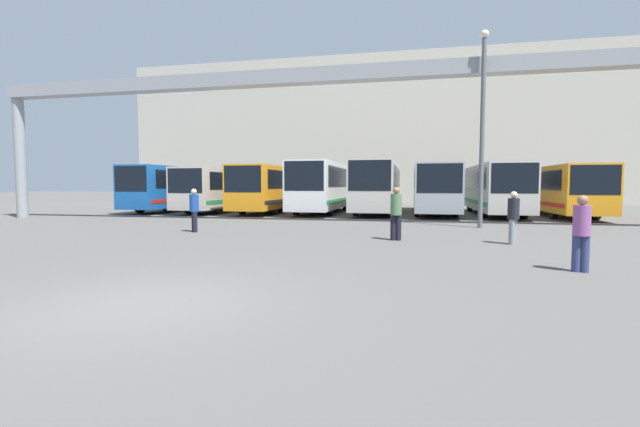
{
  "coord_description": "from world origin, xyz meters",
  "views": [
    {
      "loc": [
        4.15,
        -5.89,
        1.9
      ],
      "look_at": [
        -0.91,
        17.43,
        0.3
      ],
      "focal_mm": 24.0,
      "sensor_mm": 36.0,
      "label": 1
    }
  ],
  "objects_px": {
    "bus_slot_3": "(323,185)",
    "pedestrian_near_right": "(396,212)",
    "bus_slot_0": "(177,186)",
    "lamp_post": "(482,122)",
    "bus_slot_6": "(494,187)",
    "pedestrian_mid_right": "(513,216)",
    "bus_slot_1": "(223,187)",
    "bus_slot_2": "(274,186)",
    "bus_slot_7": "(556,188)",
    "bus_slot_4": "(378,184)",
    "pedestrian_near_left": "(194,209)",
    "bus_slot_5": "(434,186)",
    "pedestrian_near_center": "(581,231)"
  },
  "relations": [
    {
      "from": "pedestrian_near_left",
      "to": "pedestrian_near_right",
      "type": "bearing_deg",
      "value": 42.96
    },
    {
      "from": "bus_slot_7",
      "to": "lamp_post",
      "type": "relative_size",
      "value": 1.39
    },
    {
      "from": "bus_slot_6",
      "to": "pedestrian_mid_right",
      "type": "bearing_deg",
      "value": -97.58
    },
    {
      "from": "bus_slot_3",
      "to": "pedestrian_near_center",
      "type": "xyz_separation_m",
      "value": [
        9.59,
        -18.36,
        -1.03
      ]
    },
    {
      "from": "bus_slot_0",
      "to": "pedestrian_near_center",
      "type": "xyz_separation_m",
      "value": [
        20.62,
        -18.43,
        -0.93
      ]
    },
    {
      "from": "bus_slot_6",
      "to": "pedestrian_near_right",
      "type": "relative_size",
      "value": 6.07
    },
    {
      "from": "bus_slot_4",
      "to": "bus_slot_2",
      "type": "bearing_deg",
      "value": -176.45
    },
    {
      "from": "bus_slot_1",
      "to": "pedestrian_mid_right",
      "type": "xyz_separation_m",
      "value": [
        16.5,
        -13.93,
        -0.83
      ]
    },
    {
      "from": "pedestrian_near_left",
      "to": "pedestrian_near_right",
      "type": "distance_m",
      "value": 8.09
    },
    {
      "from": "bus_slot_0",
      "to": "bus_slot_4",
      "type": "xyz_separation_m",
      "value": [
        14.71,
        0.85,
        0.1
      ]
    },
    {
      "from": "bus_slot_3",
      "to": "lamp_post",
      "type": "relative_size",
      "value": 1.24
    },
    {
      "from": "bus_slot_6",
      "to": "pedestrian_mid_right",
      "type": "xyz_separation_m",
      "value": [
        -1.9,
        -14.25,
        -0.9
      ]
    },
    {
      "from": "bus_slot_1",
      "to": "bus_slot_4",
      "type": "height_order",
      "value": "bus_slot_4"
    },
    {
      "from": "bus_slot_5",
      "to": "pedestrian_mid_right",
      "type": "distance_m",
      "value": 15.03
    },
    {
      "from": "bus_slot_1",
      "to": "bus_slot_2",
      "type": "height_order",
      "value": "bus_slot_2"
    },
    {
      "from": "pedestrian_near_right",
      "to": "bus_slot_4",
      "type": "bearing_deg",
      "value": 96.46
    },
    {
      "from": "pedestrian_mid_right",
      "to": "pedestrian_near_right",
      "type": "distance_m",
      "value": 3.71
    },
    {
      "from": "bus_slot_0",
      "to": "bus_slot_3",
      "type": "bearing_deg",
      "value": -0.37
    },
    {
      "from": "bus_slot_3",
      "to": "bus_slot_5",
      "type": "height_order",
      "value": "bus_slot_3"
    },
    {
      "from": "bus_slot_2",
      "to": "bus_slot_7",
      "type": "distance_m",
      "value": 18.39
    },
    {
      "from": "bus_slot_3",
      "to": "pedestrian_near_right",
      "type": "relative_size",
      "value": 5.8
    },
    {
      "from": "pedestrian_near_right",
      "to": "lamp_post",
      "type": "relative_size",
      "value": 0.21
    },
    {
      "from": "bus_slot_0",
      "to": "pedestrian_near_left",
      "type": "bearing_deg",
      "value": -56.97
    },
    {
      "from": "bus_slot_7",
      "to": "pedestrian_mid_right",
      "type": "xyz_separation_m",
      "value": [
        -5.57,
        -14.65,
        -0.82
      ]
    },
    {
      "from": "bus_slot_3",
      "to": "lamp_post",
      "type": "xyz_separation_m",
      "value": [
        8.92,
        -8.64,
        2.73
      ]
    },
    {
      "from": "bus_slot_3",
      "to": "pedestrian_mid_right",
      "type": "xyz_separation_m",
      "value": [
        9.14,
        -14.0,
        -1.02
      ]
    },
    {
      "from": "bus_slot_2",
      "to": "bus_slot_6",
      "type": "height_order",
      "value": "bus_slot_2"
    },
    {
      "from": "pedestrian_near_left",
      "to": "bus_slot_2",
      "type": "bearing_deg",
      "value": 143.89
    },
    {
      "from": "pedestrian_mid_right",
      "to": "pedestrian_near_left",
      "type": "relative_size",
      "value": 0.97
    },
    {
      "from": "bus_slot_1",
      "to": "bus_slot_4",
      "type": "distance_m",
      "value": 11.08
    },
    {
      "from": "bus_slot_2",
      "to": "bus_slot_7",
      "type": "bearing_deg",
      "value": 0.57
    },
    {
      "from": "bus_slot_2",
      "to": "pedestrian_near_right",
      "type": "xyz_separation_m",
      "value": [
        9.12,
        -14.25,
        -0.83
      ]
    },
    {
      "from": "bus_slot_7",
      "to": "bus_slot_1",
      "type": "bearing_deg",
      "value": -178.12
    },
    {
      "from": "pedestrian_near_left",
      "to": "pedestrian_near_center",
      "type": "height_order",
      "value": "pedestrian_near_left"
    },
    {
      "from": "bus_slot_5",
      "to": "bus_slot_4",
      "type": "bearing_deg",
      "value": 179.65
    },
    {
      "from": "bus_slot_1",
      "to": "bus_slot_5",
      "type": "xyz_separation_m",
      "value": [
        14.71,
        0.97,
        0.08
      ]
    },
    {
      "from": "bus_slot_5",
      "to": "bus_slot_2",
      "type": "bearing_deg",
      "value": -177.75
    },
    {
      "from": "bus_slot_3",
      "to": "bus_slot_1",
      "type": "bearing_deg",
      "value": -179.41
    },
    {
      "from": "bus_slot_2",
      "to": "pedestrian_near_left",
      "type": "distance_m",
      "value": 13.43
    },
    {
      "from": "bus_slot_6",
      "to": "pedestrian_mid_right",
      "type": "relative_size",
      "value": 6.55
    },
    {
      "from": "bus_slot_5",
      "to": "lamp_post",
      "type": "bearing_deg",
      "value": -80.67
    },
    {
      "from": "pedestrian_mid_right",
      "to": "bus_slot_7",
      "type": "bearing_deg",
      "value": -167.58
    },
    {
      "from": "bus_slot_5",
      "to": "lamp_post",
      "type": "distance_m",
      "value": 10.08
    },
    {
      "from": "bus_slot_6",
      "to": "lamp_post",
      "type": "xyz_separation_m",
      "value": [
        -2.11,
        -8.89,
        2.85
      ]
    },
    {
      "from": "bus_slot_7",
      "to": "pedestrian_near_left",
      "type": "height_order",
      "value": "bus_slot_7"
    },
    {
      "from": "bus_slot_0",
      "to": "bus_slot_4",
      "type": "bearing_deg",
      "value": 3.3
    },
    {
      "from": "pedestrian_near_center",
      "to": "bus_slot_4",
      "type": "bearing_deg",
      "value": -61.83
    },
    {
      "from": "bus_slot_5",
      "to": "pedestrian_near_right",
      "type": "bearing_deg",
      "value": -97.44
    },
    {
      "from": "bus_slot_2",
      "to": "bus_slot_3",
      "type": "xyz_separation_m",
      "value": [
        3.68,
        -0.46,
        0.12
      ]
    },
    {
      "from": "bus_slot_0",
      "to": "bus_slot_4",
      "type": "distance_m",
      "value": 14.74
    }
  ]
}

